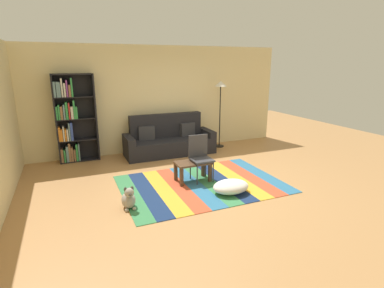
% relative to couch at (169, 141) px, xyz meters
% --- Properties ---
extents(ground_plane, '(14.00, 14.00, 0.00)m').
position_rel_couch_xyz_m(ground_plane, '(-0.01, -2.02, -0.34)').
color(ground_plane, '#B27F4C').
extents(back_wall, '(6.80, 0.10, 2.70)m').
position_rel_couch_xyz_m(back_wall, '(-0.01, 0.53, 1.01)').
color(back_wall, beige).
rests_on(back_wall, ground_plane).
extents(rug, '(3.03, 2.12, 0.01)m').
position_rel_couch_xyz_m(rug, '(-0.08, -2.19, -0.33)').
color(rug, '#387F4C').
rests_on(rug, ground_plane).
extents(couch, '(2.26, 0.80, 1.00)m').
position_rel_couch_xyz_m(couch, '(0.00, 0.00, 0.00)').
color(couch, black).
rests_on(couch, ground_plane).
extents(bookshelf, '(0.90, 0.28, 2.04)m').
position_rel_couch_xyz_m(bookshelf, '(-2.26, 0.28, 0.65)').
color(bookshelf, black).
rests_on(bookshelf, ground_plane).
extents(coffee_table, '(0.68, 0.40, 0.39)m').
position_rel_couch_xyz_m(coffee_table, '(-0.18, -1.97, -0.02)').
color(coffee_table, '#513826').
rests_on(coffee_table, rug).
extents(pouf, '(0.67, 0.49, 0.23)m').
position_rel_couch_xyz_m(pouf, '(0.22, -2.76, -0.21)').
color(pouf, white).
rests_on(pouf, rug).
extents(dog, '(0.22, 0.35, 0.40)m').
position_rel_couch_xyz_m(dog, '(-1.57, -2.63, -0.18)').
color(dog, '#9E998E').
rests_on(dog, ground_plane).
extents(standing_lamp, '(0.32, 0.32, 1.80)m').
position_rel_couch_xyz_m(standing_lamp, '(1.51, 0.09, 1.17)').
color(standing_lamp, black).
rests_on(standing_lamp, ground_plane).
extents(tv_remote, '(0.12, 0.15, 0.02)m').
position_rel_couch_xyz_m(tv_remote, '(-0.08, -1.94, 0.07)').
color(tv_remote, black).
rests_on(tv_remote, coffee_table).
extents(folding_chair, '(0.40, 0.40, 0.90)m').
position_rel_couch_xyz_m(folding_chair, '(-0.01, -1.94, 0.20)').
color(folding_chair, '#38383D').
rests_on(folding_chair, ground_plane).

